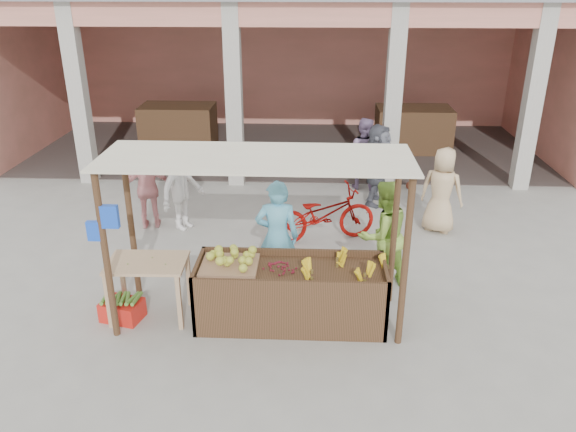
{
  "coord_description": "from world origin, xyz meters",
  "views": [
    {
      "loc": [
        0.78,
        -6.71,
        4.5
      ],
      "look_at": [
        0.41,
        1.2,
        1.09
      ],
      "focal_mm": 35.0,
      "sensor_mm": 36.0,
      "label": 1
    }
  ],
  "objects_px": {
    "red_crate": "(122,310)",
    "vendor_blue": "(277,234)",
    "fruit_stall": "(291,296)",
    "motorcycle": "(323,213)",
    "vendor_green": "(383,232)",
    "side_table": "(148,271)"
  },
  "relations": [
    {
      "from": "motorcycle",
      "to": "red_crate",
      "type": "bearing_deg",
      "value": 116.83
    },
    {
      "from": "fruit_stall",
      "to": "vendor_green",
      "type": "height_order",
      "value": "vendor_green"
    },
    {
      "from": "fruit_stall",
      "to": "vendor_blue",
      "type": "bearing_deg",
      "value": 106.0
    },
    {
      "from": "fruit_stall",
      "to": "motorcycle",
      "type": "distance_m",
      "value": 2.7
    },
    {
      "from": "fruit_stall",
      "to": "red_crate",
      "type": "xyz_separation_m",
      "value": [
        -2.38,
        -0.07,
        -0.26
      ]
    },
    {
      "from": "red_crate",
      "to": "vendor_blue",
      "type": "distance_m",
      "value": 2.47
    },
    {
      "from": "vendor_blue",
      "to": "motorcycle",
      "type": "distance_m",
      "value": 2.0
    },
    {
      "from": "fruit_stall",
      "to": "vendor_blue",
      "type": "xyz_separation_m",
      "value": [
        -0.24,
        0.84,
        0.56
      ]
    },
    {
      "from": "vendor_green",
      "to": "motorcycle",
      "type": "relative_size",
      "value": 0.9
    },
    {
      "from": "side_table",
      "to": "motorcycle",
      "type": "relative_size",
      "value": 0.54
    },
    {
      "from": "side_table",
      "to": "red_crate",
      "type": "distance_m",
      "value": 0.72
    },
    {
      "from": "red_crate",
      "to": "vendor_green",
      "type": "xyz_separation_m",
      "value": [
        3.74,
        1.11,
        0.77
      ]
    },
    {
      "from": "red_crate",
      "to": "vendor_blue",
      "type": "bearing_deg",
      "value": 37.01
    },
    {
      "from": "red_crate",
      "to": "vendor_blue",
      "type": "height_order",
      "value": "vendor_blue"
    },
    {
      "from": "red_crate",
      "to": "vendor_green",
      "type": "height_order",
      "value": "vendor_green"
    },
    {
      "from": "fruit_stall",
      "to": "motorcycle",
      "type": "relative_size",
      "value": 1.28
    },
    {
      "from": "side_table",
      "to": "red_crate",
      "type": "xyz_separation_m",
      "value": [
        -0.39,
        -0.1,
        -0.59
      ]
    },
    {
      "from": "vendor_blue",
      "to": "vendor_green",
      "type": "xyz_separation_m",
      "value": [
        1.59,
        0.21,
        -0.04
      ]
    },
    {
      "from": "side_table",
      "to": "vendor_blue",
      "type": "bearing_deg",
      "value": 23.08
    },
    {
      "from": "vendor_green",
      "to": "motorcycle",
      "type": "height_order",
      "value": "vendor_green"
    },
    {
      "from": "side_table",
      "to": "vendor_green",
      "type": "distance_m",
      "value": 3.5
    },
    {
      "from": "vendor_blue",
      "to": "vendor_green",
      "type": "distance_m",
      "value": 1.61
    }
  ]
}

